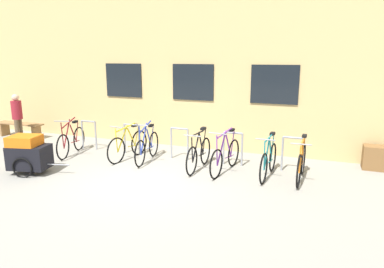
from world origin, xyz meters
name	(u,v)px	position (x,y,z in m)	size (l,w,h in m)	color
ground_plane	(143,181)	(0.00, 0.00, 0.00)	(42.00, 42.00, 0.00)	gray
storefront_building	(222,50)	(0.00, 6.21, 2.99)	(28.00, 6.06, 5.98)	tan
bike_rack	(179,140)	(0.10, 1.90, 0.52)	(6.54, 0.05, 0.88)	gray
bicycle_orange	(301,163)	(3.34, 1.38, 0.40)	(0.44, 1.73, 1.02)	black
bicycle_yellow	(128,145)	(-1.23, 1.42, 0.39)	(0.44, 1.72, 1.01)	black
bicycle_maroon	(71,141)	(-3.01, 1.22, 0.39)	(0.56, 1.70, 1.09)	black
bicycle_blue	(147,147)	(-0.66, 1.44, 0.39)	(0.44, 1.73, 1.10)	black
bicycle_black	(199,154)	(0.89, 1.30, 0.39)	(0.44, 1.70, 1.03)	black
bicycle_purple	(225,156)	(1.57, 1.33, 0.39)	(0.44, 1.79, 1.09)	black
bicycle_teal	(268,160)	(2.61, 1.35, 0.39)	(0.44, 1.70, 1.02)	black
bike_trailer	(29,154)	(-2.83, -0.50, 0.49)	(1.48, 0.80, 0.95)	black
wooden_bench	(20,126)	(-6.18, 2.34, 0.38)	(1.84, 0.40, 0.51)	olive
person_by_bench	(17,115)	(-5.52, 1.70, 0.92)	(0.32, 0.34, 1.60)	brown
backpack	(28,142)	(-4.66, 1.20, 0.22)	(0.28, 0.20, 0.44)	black
planter_box	(378,158)	(5.08, 2.85, 0.30)	(0.70, 0.44, 0.60)	brown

